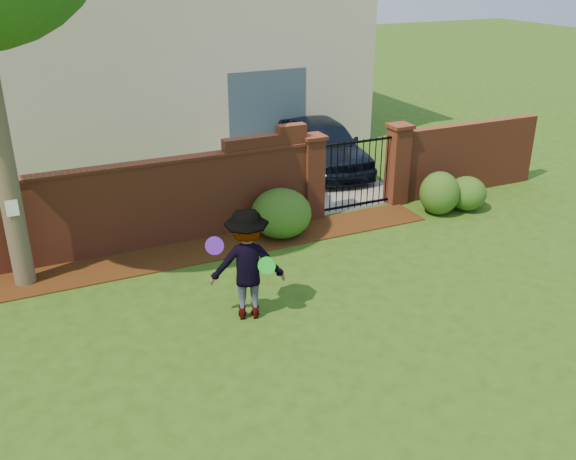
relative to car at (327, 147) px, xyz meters
name	(u,v)px	position (x,y,z in m)	size (l,w,h in m)	color
ground	(290,332)	(-4.22, -6.73, -0.70)	(80.00, 80.00, 0.01)	#294B12
mulch_bed	(172,256)	(-5.17, -3.40, -0.68)	(11.10, 1.08, 0.03)	#351B09
brick_wall	(105,209)	(-6.23, -2.73, 0.23)	(8.70, 0.31, 2.16)	brown
brick_wall_return	(466,157)	(2.38, -2.73, 0.16)	(4.00, 0.25, 1.70)	brown
pillar_left	(312,177)	(-1.82, -2.73, 0.26)	(0.50, 0.50, 1.88)	brown
pillar_right	(398,164)	(0.38, -2.73, 0.26)	(0.50, 0.50, 1.88)	brown
iron_gate	(356,174)	(-0.72, -2.73, 0.16)	(1.78, 0.03, 1.60)	black
driveway	(283,162)	(-0.72, 1.27, -0.69)	(3.20, 8.00, 0.01)	gray
house	(151,35)	(-3.21, 5.26, 2.47)	(12.40, 6.40, 6.30)	beige
car	(327,147)	(0.00, 0.00, 0.00)	(1.64, 4.06, 1.38)	black
paper_notice	(12,208)	(-7.82, -3.52, 0.81)	(0.20, 0.01, 0.28)	white
shrub_left	(281,213)	(-2.85, -3.38, -0.18)	(1.24, 1.24, 1.02)	#1D4B16
shrub_middle	(440,193)	(0.88, -3.72, -0.20)	(0.89, 0.89, 0.98)	#1D4B16
shrub_right	(467,193)	(1.60, -3.78, -0.30)	(0.88, 0.88, 0.78)	#1D4B16
man	(247,265)	(-4.63, -6.05, 0.23)	(1.19, 0.68, 1.84)	gray
frisbee_purple	(215,246)	(-5.12, -5.96, 0.63)	(0.29, 0.29, 0.03)	#571DB7
frisbee_green	(267,265)	(-4.40, -6.29, 0.29)	(0.28, 0.28, 0.03)	green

